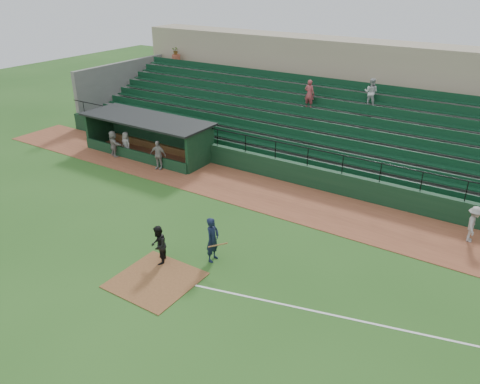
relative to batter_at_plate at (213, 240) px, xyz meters
The scene contains 12 objects.
ground 1.97m from the batter_at_plate, 126.96° to the right, with size 90.00×90.00×0.00m, color #26531B.
warning_track 6.77m from the batter_at_plate, 98.86° to the left, with size 40.00×4.00×0.03m, color brown.
home_plate_dirt 2.76m from the batter_at_plate, 113.53° to the right, with size 3.00×3.00×0.03m, color brown.
foul_line 7.04m from the batter_at_plate, ahead, with size 18.00×0.09×0.01m, color white.
stadium_structure 15.18m from the batter_at_plate, 93.93° to the left, with size 38.00×13.08×6.40m.
dugout 13.54m from the batter_at_plate, 142.80° to the left, with size 8.90×3.20×2.42m.
batter_at_plate is the anchor object (origin of this frame).
umpire 2.19m from the batter_at_plate, 141.35° to the right, with size 0.81×0.63×1.68m, color black.
runner 11.36m from the batter_at_plate, 40.40° to the left, with size 1.08×0.62×1.67m, color #9C9692.
dugout_player_a 10.50m from the batter_at_plate, 144.07° to the left, with size 1.03×0.43×1.76m, color #A09B96.
dugout_player_b 13.54m from the batter_at_plate, 150.09° to the left, with size 0.77×0.50×1.57m, color #AAA49F.
dugout_player_c 13.82m from the batter_at_plate, 153.22° to the left, with size 1.55×0.50×1.68m, color #9C9692.
Camera 1 is at (10.89, -11.75, 10.86)m, focal length 35.16 mm.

